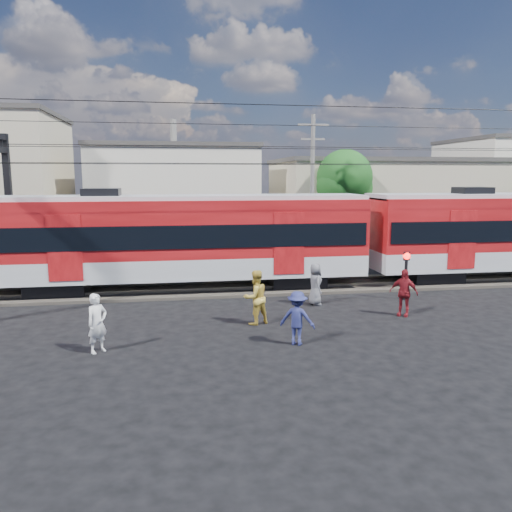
# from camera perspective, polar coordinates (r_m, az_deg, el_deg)

# --- Properties ---
(ground) EXTENTS (120.00, 120.00, 0.00)m
(ground) POSITION_cam_1_polar(r_m,az_deg,el_deg) (14.64, -1.10, -10.76)
(ground) COLOR black
(ground) RESTS_ON ground
(track_bed) EXTENTS (70.00, 3.40, 0.12)m
(track_bed) POSITION_cam_1_polar(r_m,az_deg,el_deg) (22.27, -3.95, -3.67)
(track_bed) COLOR #2D2823
(track_bed) RESTS_ON ground
(rail_near) EXTENTS (70.00, 0.12, 0.12)m
(rail_near) POSITION_cam_1_polar(r_m,az_deg,el_deg) (21.52, -3.77, -3.79)
(rail_near) COLOR #59544C
(rail_near) RESTS_ON track_bed
(rail_far) EXTENTS (70.00, 0.12, 0.12)m
(rail_far) POSITION_cam_1_polar(r_m,az_deg,el_deg) (22.97, -4.12, -2.97)
(rail_far) COLOR #59544C
(rail_far) RESTS_ON track_bed
(commuter_train) EXTENTS (50.30, 3.08, 4.17)m
(commuter_train) POSITION_cam_1_polar(r_m,az_deg,el_deg) (21.79, -8.10, 2.23)
(commuter_train) COLOR black
(commuter_train) RESTS_ON ground
(catenary) EXTENTS (70.00, 9.30, 7.52)m
(catenary) POSITION_cam_1_polar(r_m,az_deg,el_deg) (22.67, -26.70, 8.56)
(catenary) COLOR black
(catenary) RESTS_ON ground
(building_midwest) EXTENTS (12.24, 12.24, 7.30)m
(building_midwest) POSITION_cam_1_polar(r_m,az_deg,el_deg) (40.66, -9.25, 7.12)
(building_midwest) COLOR beige
(building_midwest) RESTS_ON ground
(building_mideast) EXTENTS (16.32, 10.20, 6.30)m
(building_mideast) POSITION_cam_1_polar(r_m,az_deg,el_deg) (40.90, 13.93, 6.28)
(building_mideast) COLOR #B6AA8B
(building_mideast) RESTS_ON ground
(building_east) EXTENTS (10.20, 10.20, 8.30)m
(building_east) POSITION_cam_1_polar(r_m,az_deg,el_deg) (51.26, 26.87, 7.21)
(building_east) COLOR beige
(building_east) RESTS_ON ground
(utility_pole_mid) EXTENTS (1.80, 0.24, 8.50)m
(utility_pole_mid) POSITION_cam_1_polar(r_m,az_deg,el_deg) (29.71, 6.44, 8.19)
(utility_pole_mid) COLOR slate
(utility_pole_mid) RESTS_ON ground
(tree_near) EXTENTS (3.82, 3.64, 6.72)m
(tree_near) POSITION_cam_1_polar(r_m,az_deg,el_deg) (33.61, 10.33, 8.42)
(tree_near) COLOR #382619
(tree_near) RESTS_ON ground
(pedestrian_a) EXTENTS (0.74, 0.73, 1.71)m
(pedestrian_a) POSITION_cam_1_polar(r_m,az_deg,el_deg) (14.95, -17.69, -7.32)
(pedestrian_a) COLOR silver
(pedestrian_a) RESTS_ON ground
(pedestrian_b) EXTENTS (1.11, 1.01, 1.86)m
(pedestrian_b) POSITION_cam_1_polar(r_m,az_deg,el_deg) (16.90, -0.05, -4.74)
(pedestrian_b) COLOR gold
(pedestrian_b) RESTS_ON ground
(pedestrian_c) EXTENTS (1.21, 1.01, 1.62)m
(pedestrian_c) POSITION_cam_1_polar(r_m,az_deg,el_deg) (14.95, 4.74, -7.08)
(pedestrian_c) COLOR navy
(pedestrian_c) RESTS_ON ground
(pedestrian_d) EXTENTS (1.04, 0.95, 1.71)m
(pedestrian_d) POSITION_cam_1_polar(r_m,az_deg,el_deg) (18.67, 16.52, -4.03)
(pedestrian_d) COLOR maroon
(pedestrian_d) RESTS_ON ground
(pedestrian_e) EXTENTS (0.58, 0.84, 1.63)m
(pedestrian_e) POSITION_cam_1_polar(r_m,az_deg,el_deg) (19.58, 6.78, -3.22)
(pedestrian_e) COLOR #55555B
(pedestrian_e) RESTS_ON ground
(crossing_signal) EXTENTS (0.29, 0.29, 1.98)m
(crossing_signal) POSITION_cam_1_polar(r_m,az_deg,el_deg) (20.99, 16.78, -1.16)
(crossing_signal) COLOR black
(crossing_signal) RESTS_ON ground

